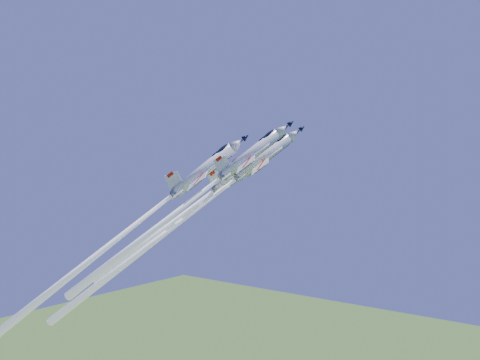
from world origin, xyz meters
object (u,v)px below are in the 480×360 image
Objects in this scene: jet_lead at (173,228)px; jet_slot at (111,243)px; jet_left at (187,211)px; jet_right at (178,211)px.

jet_slot is at bearing -94.20° from jet_lead.
jet_lead reaches higher than jet_left.
jet_lead is 7.86m from jet_right.
jet_left is (-1.37, 5.29, 2.58)m from jet_lead.
jet_lead is at bearing 85.80° from jet_slot.
jet_lead is 1.21× the size of jet_right.
jet_lead is 1.33× the size of jet_left.
jet_lead is 0.91× the size of jet_slot.
jet_left is at bearing -177.50° from jet_right.
jet_left is at bearing 161.03° from jet_lead.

